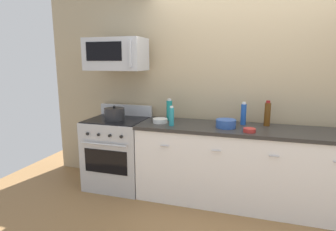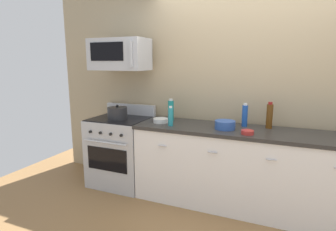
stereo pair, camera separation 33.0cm
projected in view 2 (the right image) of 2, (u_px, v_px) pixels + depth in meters
The scene contains 13 objects.
ground_plane at pixel (242, 206), 3.20m from camera, with size 6.73×6.73×0.00m, color olive.
back_wall at pixel (252, 88), 3.31m from camera, with size 5.61×0.10×2.70m, color tan.
counter_unit at pixel (244, 169), 3.11m from camera, with size 2.52×0.66×0.92m.
range_oven at pixel (121, 150), 3.73m from camera, with size 0.76×0.69×1.07m.
microwave at pixel (120, 55), 3.53m from camera, with size 0.74×0.44×0.40m.
bottle_dish_soap at pixel (171, 116), 3.19m from camera, with size 0.06×0.06×0.23m.
bottle_wine_amber at pixel (269, 116), 3.07m from camera, with size 0.07×0.07×0.30m.
bottle_sparkling_teal at pixel (171, 110), 3.49m from camera, with size 0.07×0.07×0.28m.
bottle_soda_blue at pixel (245, 115), 3.16m from camera, with size 0.06×0.06×0.27m.
bowl_white_ceramic at pixel (161, 120), 3.38m from camera, with size 0.18×0.18×0.05m.
bowl_red_small at pixel (247, 132), 2.83m from camera, with size 0.13×0.13×0.04m.
bowl_blue_mixing at pixel (225, 125), 3.05m from camera, with size 0.23×0.23×0.09m.
stockpot at pixel (117, 113), 3.58m from camera, with size 0.26×0.26×0.19m.
Camera 2 is at (0.35, -3.04, 1.66)m, focal length 29.28 mm.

